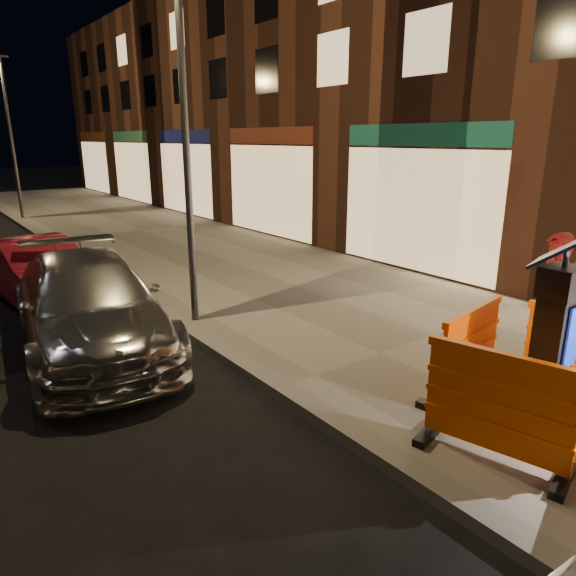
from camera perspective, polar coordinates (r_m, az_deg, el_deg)
ground_plane at (r=6.82m, az=-0.33°, el=-11.99°), size 120.00×120.00×0.00m
sidewalk at (r=8.74m, az=15.73°, el=-5.49°), size 6.00×60.00×0.15m
kerb at (r=6.78m, az=-0.33°, el=-11.43°), size 0.30×60.00×0.15m
parking_kiosk at (r=6.10m, az=27.37°, el=-5.30°), size 0.78×0.78×2.06m
barrier_back at (r=6.68m, az=19.56°, el=-6.75°), size 1.55×0.84×1.15m
barrier_kerbside at (r=5.50m, az=22.22°, el=-12.18°), size 0.96×1.58×1.15m
car_silver at (r=8.88m, az=-20.71°, el=-6.15°), size 2.69×5.20×1.44m
car_red at (r=11.71m, az=-25.58°, el=-1.35°), size 1.76×4.02×1.28m
man at (r=7.94m, az=27.13°, el=-1.18°), size 0.79×0.81×1.88m
street_lamp_mid at (r=8.71m, az=-11.28°, el=15.48°), size 0.12×0.12×6.00m
street_lamp_far at (r=23.14m, az=-28.36°, el=14.26°), size 0.12×0.12×6.00m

